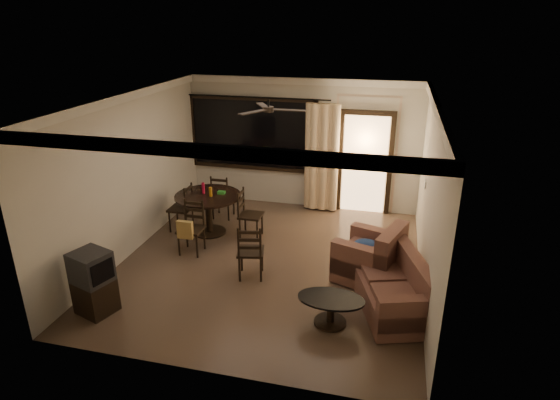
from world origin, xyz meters
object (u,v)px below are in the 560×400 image
(dining_chair_north, at_px, (223,204))
(sofa, at_px, (396,290))
(dining_chair_east, at_px, (250,223))
(armchair, at_px, (372,258))
(dining_table, at_px, (208,203))
(dining_chair_west, at_px, (182,216))
(tv_cabinet, at_px, (93,282))
(dining_chair_south, at_px, (191,237))
(side_chair, at_px, (251,261))
(coffee_table, at_px, (331,306))

(dining_chair_north, relative_size, sofa, 0.56)
(dining_chair_east, distance_m, armchair, 2.56)
(dining_table, relative_size, dining_chair_west, 1.33)
(armchair, bearing_deg, tv_cabinet, -135.13)
(dining_table, bearing_deg, dining_chair_south, -89.84)
(dining_chair_south, relative_size, tv_cabinet, 1.01)
(tv_cabinet, bearing_deg, armchair, 44.44)
(dining_chair_east, bearing_deg, dining_chair_north, 46.76)
(side_chair, bearing_deg, dining_chair_north, -72.03)
(tv_cabinet, distance_m, armchair, 4.19)
(dining_table, bearing_deg, side_chair, -47.68)
(dining_chair_west, bearing_deg, side_chair, 52.74)
(dining_table, relative_size, armchair, 1.08)
(dining_chair_east, xyz_separation_m, sofa, (2.73, -1.80, 0.04))
(tv_cabinet, bearing_deg, dining_chair_north, 99.44)
(dining_chair_east, height_order, dining_chair_south, same)
(dining_chair_south, height_order, side_chair, same)
(dining_table, relative_size, coffee_table, 1.37)
(armchair, bearing_deg, coffee_table, -90.79)
(dining_table, xyz_separation_m, dining_chair_south, (0.00, -0.86, -0.32))
(coffee_table, bearing_deg, side_chair, 146.87)
(dining_chair_west, bearing_deg, dining_chair_south, 33.99)
(dining_chair_east, relative_size, side_chair, 1.00)
(side_chair, bearing_deg, sofa, 157.78)
(tv_cabinet, xyz_separation_m, sofa, (4.15, 1.05, -0.15))
(tv_cabinet, bearing_deg, dining_table, 96.89)
(dining_chair_north, bearing_deg, dining_table, 90.10)
(dining_chair_east, bearing_deg, armchair, -113.94)
(dining_table, relative_size, tv_cabinet, 1.34)
(dining_table, xyz_separation_m, tv_cabinet, (-0.59, -2.85, -0.15))
(dining_chair_north, height_order, sofa, dining_chair_north)
(dining_chair_west, xyz_separation_m, sofa, (4.14, -1.80, 0.04))
(dining_chair_west, xyz_separation_m, dining_chair_north, (0.57, 0.79, 0.00))
(tv_cabinet, height_order, side_chair, side_chair)
(dining_chair_west, distance_m, dining_chair_north, 0.98)
(dining_chair_east, relative_size, dining_chair_north, 1.00)
(dining_chair_north, xyz_separation_m, coffee_table, (2.71, -3.12, -0.01))
(dining_chair_north, xyz_separation_m, side_chair, (1.28, -2.19, -0.00))
(tv_cabinet, height_order, sofa, tv_cabinet)
(dining_chair_west, bearing_deg, dining_chair_east, 90.05)
(dining_chair_east, xyz_separation_m, coffee_table, (1.87, -2.34, -0.01))
(dining_chair_east, height_order, tv_cabinet, dining_chair_east)
(dining_chair_east, bearing_deg, side_chair, -162.75)
(dining_table, height_order, dining_chair_north, dining_table)
(dining_chair_west, relative_size, coffee_table, 1.03)
(dining_chair_south, xyz_separation_m, side_chair, (1.28, -0.55, -0.02))
(dining_chair_west, relative_size, dining_chair_east, 1.00)
(tv_cabinet, bearing_deg, dining_chair_south, 92.04)
(armchair, bearing_deg, sofa, -44.64)
(dining_chair_west, bearing_deg, armchair, 74.55)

